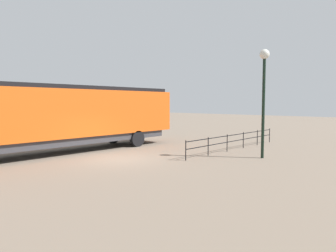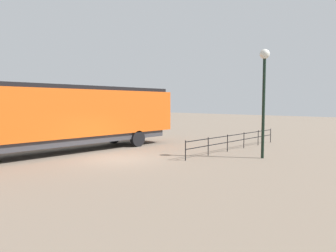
% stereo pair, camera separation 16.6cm
% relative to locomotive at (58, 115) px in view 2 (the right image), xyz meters
% --- Properties ---
extents(ground_plane, '(120.00, 120.00, 0.00)m').
position_rel_locomotive_xyz_m(ground_plane, '(4.19, 1.25, -2.27)').
color(ground_plane, '#756656').
extents(locomotive, '(3.00, 17.62, 4.03)m').
position_rel_locomotive_xyz_m(locomotive, '(0.00, 0.00, 0.00)').
color(locomotive, '#D15114').
rests_on(locomotive, ground_plane).
extents(lamp_post, '(0.52, 0.52, 5.84)m').
position_rel_locomotive_xyz_m(lamp_post, '(9.68, 6.68, 1.91)').
color(lamp_post, black).
rests_on(lamp_post, ground_plane).
extents(platform_fence, '(0.05, 10.15, 1.06)m').
position_rel_locomotive_xyz_m(platform_fence, '(7.07, 8.34, -1.58)').
color(platform_fence, black).
rests_on(platform_fence, ground_plane).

